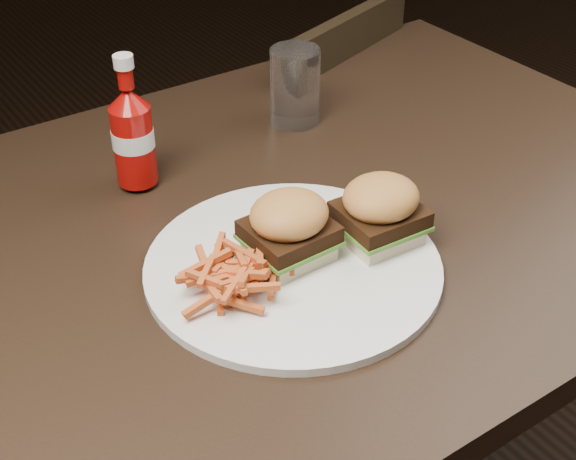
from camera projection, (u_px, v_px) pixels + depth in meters
dining_table at (278, 225)px, 1.02m from camera, size 1.20×0.80×0.04m
chair_far at (274, 180)px, 1.68m from camera, size 0.46×0.46×0.03m
plate at (293, 266)px, 0.91m from camera, size 0.34×0.34×0.01m
sandwich_half_a at (289, 249)px, 0.91m from camera, size 0.08×0.08×0.02m
sandwich_half_b at (378, 232)px, 0.94m from camera, size 0.09×0.08×0.02m
fries_pile at (232, 275)px, 0.86m from camera, size 0.11×0.11×0.04m
ketchup_bottle at (134, 145)px, 1.03m from camera, size 0.06×0.06×0.11m
tumbler at (295, 87)px, 1.18m from camera, size 0.09×0.09×0.12m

